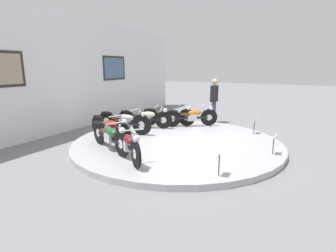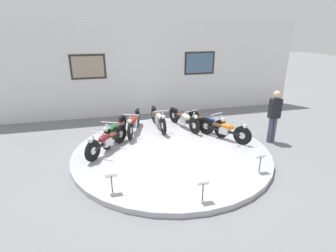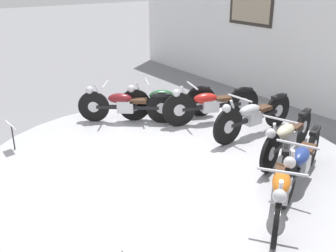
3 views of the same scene
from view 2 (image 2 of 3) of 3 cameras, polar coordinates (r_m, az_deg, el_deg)
ground_plane at (r=8.18m, az=0.74°, el=-6.04°), size 60.00×60.00×0.00m
display_platform at (r=8.15m, az=0.74°, el=-5.59°), size 5.97×5.97×0.14m
back_wall at (r=11.61m, az=-4.75°, el=12.22°), size 14.00×0.22×3.97m
motorcycle_maroon at (r=8.04m, az=-13.26°, el=-3.03°), size 1.27×1.57×0.78m
motorcycle_green at (r=8.75m, az=-11.52°, el=-0.83°), size 0.89×1.83×0.80m
motorcycle_red at (r=9.32m, az=-7.47°, el=0.82°), size 0.73×1.93×0.81m
motorcycle_silver at (r=9.65m, az=-2.08°, el=1.67°), size 0.54×2.01×0.81m
motorcycle_cream at (r=9.70m, az=3.59°, el=1.60°), size 0.70×1.89×0.78m
motorcycle_blue at (r=9.43m, az=8.64°, el=0.89°), size 0.83×1.84×0.79m
motorcycle_orange at (r=8.89m, az=12.24°, el=-0.62°), size 1.20×1.62×0.78m
info_placard_front_left at (r=6.10m, az=-12.24°, el=-11.09°), size 0.26×0.11×0.51m
info_placard_front_centre at (r=5.76m, az=7.66°, el=-12.86°), size 0.26×0.11×0.51m
info_placard_front_right at (r=7.17m, az=19.52°, el=-6.80°), size 0.26×0.11×0.51m
visitor_standing at (r=9.33m, az=22.14°, el=2.56°), size 0.36×0.23×1.78m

